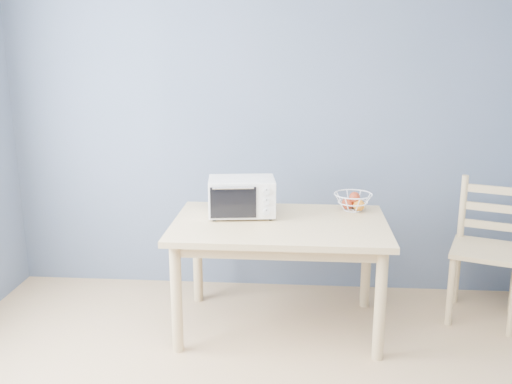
# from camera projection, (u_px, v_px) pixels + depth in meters

# --- Properties ---
(room) EXTENTS (4.01, 4.51, 2.61)m
(room) POSITION_uv_depth(u_px,v_px,m) (237.00, 204.00, 2.11)
(room) COLOR tan
(room) RESTS_ON ground
(dining_table) EXTENTS (1.40, 0.90, 0.75)m
(dining_table) POSITION_uv_depth(u_px,v_px,m) (280.00, 237.00, 3.75)
(dining_table) COLOR tan
(dining_table) RESTS_ON ground
(toaster_oven) EXTENTS (0.47, 0.37, 0.26)m
(toaster_oven) POSITION_uv_depth(u_px,v_px,m) (239.00, 196.00, 3.83)
(toaster_oven) COLOR white
(toaster_oven) RESTS_ON dining_table
(fruit_basket) EXTENTS (0.33, 0.33, 0.14)m
(fruit_basket) POSITION_uv_depth(u_px,v_px,m) (353.00, 201.00, 3.97)
(fruit_basket) COLOR white
(fruit_basket) RESTS_ON dining_table
(dining_chair) EXTENTS (0.59, 0.59, 0.98)m
(dining_chair) POSITION_uv_depth(u_px,v_px,m) (487.00, 252.00, 3.95)
(dining_chair) COLOR tan
(dining_chair) RESTS_ON ground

